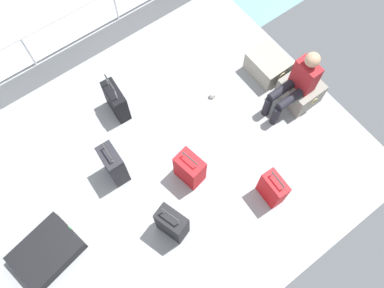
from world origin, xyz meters
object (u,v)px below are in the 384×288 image
at_px(suitcase_3, 172,224).
at_px(cargo_crate_1, 300,91).
at_px(suitcase_0, 114,165).
at_px(suitcase_1, 190,169).
at_px(cargo_crate_0, 268,65).
at_px(suitcase_2, 116,101).
at_px(passenger_seated, 297,83).
at_px(paper_cup, 213,95).
at_px(suitcase_4, 47,252).
at_px(suitcase_5, 273,189).

bearing_deg(suitcase_3, cargo_crate_1, 100.54).
relative_size(suitcase_0, suitcase_1, 1.16).
bearing_deg(cargo_crate_0, suitcase_2, -109.89).
bearing_deg(suitcase_3, passenger_seated, 101.30).
relative_size(cargo_crate_0, suitcase_1, 0.91).
bearing_deg(suitcase_0, paper_cup, 95.76).
bearing_deg(suitcase_4, suitcase_5, 68.38).
bearing_deg(suitcase_1, paper_cup, 128.07).
bearing_deg(suitcase_5, cargo_crate_0, 139.89).
height_order(suitcase_3, suitcase_5, suitcase_3).
distance_m(cargo_crate_0, suitcase_5, 1.97).
bearing_deg(suitcase_1, suitcase_4, -96.42).
bearing_deg(suitcase_4, cargo_crate_0, 96.11).
relative_size(suitcase_0, suitcase_4, 0.88).
distance_m(suitcase_4, paper_cup, 3.11).
relative_size(suitcase_4, paper_cup, 8.76).
relative_size(suitcase_2, paper_cup, 7.49).
bearing_deg(cargo_crate_0, suitcase_5, -40.11).
relative_size(cargo_crate_0, suitcase_4, 0.69).
relative_size(passenger_seated, suitcase_0, 1.41).
bearing_deg(suitcase_1, suitcase_3, -53.19).
distance_m(cargo_crate_0, suitcase_0, 2.72).
xyz_separation_m(passenger_seated, suitcase_4, (-0.19, -3.87, -0.46)).
distance_m(passenger_seated, suitcase_5, 1.48).
distance_m(cargo_crate_0, cargo_crate_1, 0.62).
bearing_deg(paper_cup, suitcase_5, -11.55).
bearing_deg(cargo_crate_1, suitcase_4, -92.75).
height_order(passenger_seated, suitcase_5, passenger_seated).
distance_m(passenger_seated, suitcase_1, 1.86).
bearing_deg(suitcase_5, paper_cup, 168.45).
xyz_separation_m(passenger_seated, suitcase_1, (0.03, -1.83, -0.30)).
relative_size(passenger_seated, suitcase_2, 1.44).
height_order(suitcase_5, paper_cup, suitcase_5).
bearing_deg(suitcase_5, passenger_seated, 127.59).
bearing_deg(suitcase_2, suitcase_1, 8.74).
xyz_separation_m(cargo_crate_0, cargo_crate_1, (0.62, 0.06, 0.02)).
distance_m(suitcase_2, paper_cup, 1.42).
xyz_separation_m(suitcase_1, suitcase_4, (-0.23, -2.03, -0.16)).
distance_m(cargo_crate_1, paper_cup, 1.26).
bearing_deg(suitcase_3, cargo_crate_0, 113.43).
xyz_separation_m(suitcase_0, suitcase_1, (0.62, 0.77, -0.06)).
xyz_separation_m(cargo_crate_0, suitcase_3, (1.11, -2.56, 0.13)).
distance_m(suitcase_0, suitcase_5, 2.07).
height_order(suitcase_1, suitcase_3, suitcase_3).
xyz_separation_m(cargo_crate_0, suitcase_4, (0.43, -3.99, -0.07)).
height_order(passenger_seated, paper_cup, passenger_seated).
bearing_deg(suitcase_4, suitcase_2, 123.81).
height_order(cargo_crate_0, suitcase_5, suitcase_5).
height_order(suitcase_1, suitcase_4, suitcase_1).
distance_m(suitcase_2, suitcase_3, 1.93).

